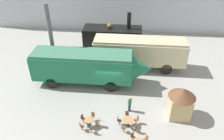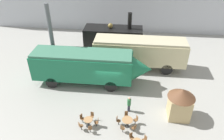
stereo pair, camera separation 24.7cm
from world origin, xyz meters
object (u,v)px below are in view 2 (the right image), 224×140
at_px(passenger_coach_vintage, 140,51).
at_px(streamlined_locomotive, 90,65).
at_px(cafe_table_near, 127,121).
at_px(steam_locomotive, 113,37).
at_px(visitor_person, 129,104).
at_px(ticket_kiosk, 180,102).
at_px(cafe_table_far, 88,121).
at_px(cafe_chair_0, 118,120).

height_order(passenger_coach_vintage, streamlined_locomotive, passenger_coach_vintage).
bearing_deg(cafe_table_near, steam_locomotive, 100.70).
bearing_deg(visitor_person, passenger_coach_vintage, 83.53).
distance_m(passenger_coach_vintage, ticket_kiosk, 8.66).
height_order(cafe_table_far, cafe_chair_0, cafe_chair_0).
height_order(passenger_coach_vintage, ticket_kiosk, passenger_coach_vintage).
relative_size(cafe_table_far, cafe_chair_0, 0.89).
bearing_deg(passenger_coach_vintage, cafe_chair_0, -100.43).
distance_m(cafe_table_far, visitor_person, 4.00).
distance_m(streamlined_locomotive, cafe_table_near, 7.41).
relative_size(steam_locomotive, cafe_chair_0, 8.71).
height_order(passenger_coach_vintage, cafe_table_near, passenger_coach_vintage).
bearing_deg(passenger_coach_vintage, visitor_person, -96.47).
relative_size(streamlined_locomotive, ticket_kiosk, 4.12).
xyz_separation_m(streamlined_locomotive, cafe_chair_0, (3.40, -5.76, -1.70)).
xyz_separation_m(cafe_table_far, ticket_kiosk, (7.71, 2.01, 1.09)).
bearing_deg(steam_locomotive, visitor_person, -77.39).
height_order(cafe_table_near, ticket_kiosk, ticket_kiosk).
distance_m(cafe_chair_0, ticket_kiosk, 5.60).
relative_size(passenger_coach_vintage, streamlined_locomotive, 0.85).
bearing_deg(steam_locomotive, cafe_table_near, -79.30).
height_order(steam_locomotive, streamlined_locomotive, steam_locomotive).
relative_size(cafe_table_far, visitor_person, 0.48).
relative_size(passenger_coach_vintage, cafe_table_near, 11.59).
distance_m(visitor_person, ticket_kiosk, 4.46).
relative_size(visitor_person, ticket_kiosk, 0.54).
bearing_deg(cafe_table_far, steam_locomotive, 86.89).
bearing_deg(visitor_person, streamlined_locomotive, 136.78).
bearing_deg(cafe_table_far, visitor_person, 33.50).
height_order(steam_locomotive, passenger_coach_vintage, steam_locomotive).
distance_m(streamlined_locomotive, ticket_kiosk, 9.63).
bearing_deg(cafe_table_far, cafe_table_near, 5.71).
relative_size(cafe_table_near, visitor_person, 0.56).
bearing_deg(cafe_table_far, passenger_coach_vintage, 67.03).
xyz_separation_m(cafe_table_far, visitor_person, (3.33, 2.20, 0.29)).
distance_m(passenger_coach_vintage, cafe_table_near, 9.77).
xyz_separation_m(cafe_table_near, visitor_person, (0.05, 1.87, 0.26)).
bearing_deg(cafe_table_far, ticket_kiosk, 14.64).
xyz_separation_m(cafe_table_far, cafe_chair_0, (2.46, 0.45, -0.08)).
distance_m(cafe_table_far, cafe_chair_0, 2.50).
relative_size(steam_locomotive, cafe_table_far, 9.74).
bearing_deg(streamlined_locomotive, ticket_kiosk, -25.89).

